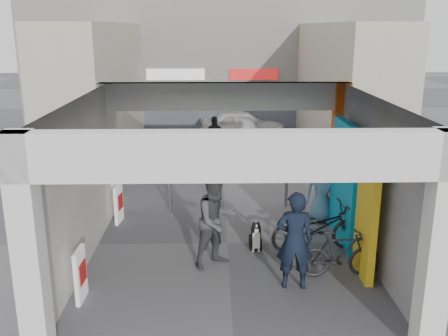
{
  "coord_description": "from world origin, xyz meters",
  "views": [
    {
      "loc": [
        -0.3,
        -10.7,
        4.86
      ],
      "look_at": [
        -0.05,
        1.0,
        1.54
      ],
      "focal_mm": 40.0,
      "sensor_mm": 36.0,
      "label": 1
    }
  ],
  "objects_px": {
    "bicycle_front": "(318,227)",
    "white_van": "(243,125)",
    "man_with_dog": "(295,240)",
    "bicycle_rear": "(340,254)",
    "man_crates": "(215,138)",
    "man_elderly": "(322,190)",
    "cafe_set": "(165,167)",
    "border_collie": "(256,238)",
    "produce_stand": "(172,160)",
    "man_back_turned": "(217,220)"
  },
  "relations": [
    {
      "from": "bicycle_front",
      "to": "white_van",
      "type": "relative_size",
      "value": 0.55
    },
    {
      "from": "man_with_dog",
      "to": "bicycle_rear",
      "type": "relative_size",
      "value": 1.17
    },
    {
      "from": "bicycle_front",
      "to": "white_van",
      "type": "bearing_deg",
      "value": -3.23
    },
    {
      "from": "bicycle_front",
      "to": "man_crates",
      "type": "bearing_deg",
      "value": 7.62
    },
    {
      "from": "man_crates",
      "to": "man_elderly",
      "type": "bearing_deg",
      "value": 111.88
    },
    {
      "from": "cafe_set",
      "to": "bicycle_rear",
      "type": "height_order",
      "value": "bicycle_rear"
    },
    {
      "from": "border_collie",
      "to": "bicycle_rear",
      "type": "distance_m",
      "value": 2.06
    },
    {
      "from": "man_with_dog",
      "to": "bicycle_front",
      "type": "height_order",
      "value": "man_with_dog"
    },
    {
      "from": "border_collie",
      "to": "bicycle_front",
      "type": "relative_size",
      "value": 0.33
    },
    {
      "from": "produce_stand",
      "to": "bicycle_front",
      "type": "distance_m",
      "value": 7.89
    },
    {
      "from": "man_with_dog",
      "to": "bicycle_front",
      "type": "bearing_deg",
      "value": -111.45
    },
    {
      "from": "produce_stand",
      "to": "border_collie",
      "type": "relative_size",
      "value": 1.57
    },
    {
      "from": "man_with_dog",
      "to": "bicycle_rear",
      "type": "distance_m",
      "value": 1.16
    },
    {
      "from": "man_elderly",
      "to": "bicycle_front",
      "type": "relative_size",
      "value": 0.81
    },
    {
      "from": "cafe_set",
      "to": "bicycle_rear",
      "type": "distance_m",
      "value": 8.19
    },
    {
      "from": "cafe_set",
      "to": "man_crates",
      "type": "xyz_separation_m",
      "value": [
        1.69,
        2.19,
        0.51
      ]
    },
    {
      "from": "white_van",
      "to": "man_crates",
      "type": "bearing_deg",
      "value": 157.71
    },
    {
      "from": "cafe_set",
      "to": "man_back_turned",
      "type": "bearing_deg",
      "value": -75.3
    },
    {
      "from": "man_with_dog",
      "to": "bicycle_rear",
      "type": "height_order",
      "value": "man_with_dog"
    },
    {
      "from": "cafe_set",
      "to": "border_collie",
      "type": "distance_m",
      "value": 6.3
    },
    {
      "from": "cafe_set",
      "to": "man_back_turned",
      "type": "height_order",
      "value": "man_back_turned"
    },
    {
      "from": "bicycle_front",
      "to": "white_van",
      "type": "xyz_separation_m",
      "value": [
        -1.01,
        11.62,
        0.1
      ]
    },
    {
      "from": "cafe_set",
      "to": "man_crates",
      "type": "height_order",
      "value": "man_crates"
    },
    {
      "from": "bicycle_front",
      "to": "man_with_dog",
      "type": "bearing_deg",
      "value": 145.86
    },
    {
      "from": "cafe_set",
      "to": "white_van",
      "type": "relative_size",
      "value": 0.39
    },
    {
      "from": "man_with_dog",
      "to": "man_crates",
      "type": "height_order",
      "value": "man_with_dog"
    },
    {
      "from": "man_elderly",
      "to": "white_van",
      "type": "relative_size",
      "value": 0.45
    },
    {
      "from": "border_collie",
      "to": "bicycle_front",
      "type": "bearing_deg",
      "value": -5.75
    },
    {
      "from": "man_with_dog",
      "to": "man_elderly",
      "type": "bearing_deg",
      "value": -105.75
    },
    {
      "from": "man_crates",
      "to": "white_van",
      "type": "distance_m",
      "value": 3.84
    },
    {
      "from": "produce_stand",
      "to": "man_back_turned",
      "type": "xyz_separation_m",
      "value": [
        1.53,
        -7.57,
        0.71
      ]
    },
    {
      "from": "bicycle_front",
      "to": "bicycle_rear",
      "type": "height_order",
      "value": "bicycle_front"
    },
    {
      "from": "man_elderly",
      "to": "bicycle_front",
      "type": "bearing_deg",
      "value": -107.24
    },
    {
      "from": "man_with_dog",
      "to": "man_back_turned",
      "type": "relative_size",
      "value": 0.97
    },
    {
      "from": "man_with_dog",
      "to": "man_crates",
      "type": "xyz_separation_m",
      "value": [
        -1.48,
        9.62,
        -0.14
      ]
    },
    {
      "from": "border_collie",
      "to": "man_elderly",
      "type": "height_order",
      "value": "man_elderly"
    },
    {
      "from": "cafe_set",
      "to": "border_collie",
      "type": "height_order",
      "value": "cafe_set"
    },
    {
      "from": "man_with_dog",
      "to": "man_elderly",
      "type": "relative_size",
      "value": 1.13
    },
    {
      "from": "cafe_set",
      "to": "man_back_turned",
      "type": "distance_m",
      "value": 6.72
    },
    {
      "from": "cafe_set",
      "to": "man_elderly",
      "type": "bearing_deg",
      "value": -42.73
    },
    {
      "from": "border_collie",
      "to": "bicycle_rear",
      "type": "xyz_separation_m",
      "value": [
        1.57,
        -1.31,
        0.22
      ]
    },
    {
      "from": "man_crates",
      "to": "bicycle_front",
      "type": "bearing_deg",
      "value": 104.2
    },
    {
      "from": "man_crates",
      "to": "bicycle_front",
      "type": "distance_m",
      "value": 8.32
    },
    {
      "from": "cafe_set",
      "to": "border_collie",
      "type": "relative_size",
      "value": 2.14
    },
    {
      "from": "border_collie",
      "to": "man_elderly",
      "type": "relative_size",
      "value": 0.41
    },
    {
      "from": "white_van",
      "to": "bicycle_rear",
      "type": "bearing_deg",
      "value": -177.79
    },
    {
      "from": "border_collie",
      "to": "man_crates",
      "type": "distance_m",
      "value": 8.0
    },
    {
      "from": "man_with_dog",
      "to": "man_crates",
      "type": "relative_size",
      "value": 1.16
    },
    {
      "from": "cafe_set",
      "to": "produce_stand",
      "type": "relative_size",
      "value": 1.36
    },
    {
      "from": "border_collie",
      "to": "man_crates",
      "type": "xyz_separation_m",
      "value": [
        -0.89,
        7.93,
        0.55
      ]
    }
  ]
}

